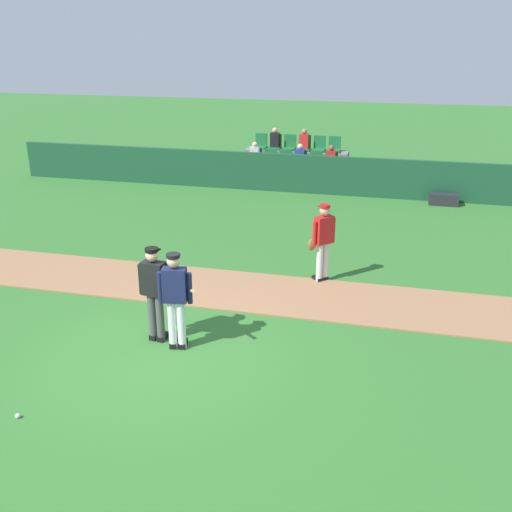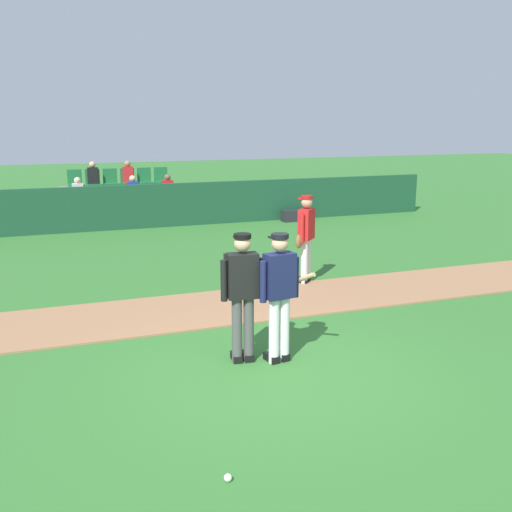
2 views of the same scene
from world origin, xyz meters
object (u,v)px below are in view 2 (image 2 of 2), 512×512
batter_navy_jersey (280,293)px  umpire_home_plate (242,290)px  runner_red_jersey (306,236)px  equipment_bag (296,215)px  baseball (228,478)px

batter_navy_jersey → umpire_home_plate: same height
runner_red_jersey → equipment_bag: 7.64m
batter_navy_jersey → equipment_bag: bearing=64.5°
runner_red_jersey → batter_navy_jersey: bearing=-120.2°
batter_navy_jersey → runner_red_jersey: (2.02, 3.48, -0.01)m
equipment_bag → batter_navy_jersey: bearing=-115.5°
umpire_home_plate → equipment_bag: bearing=62.1°
batter_navy_jersey → equipment_bag: 11.64m
equipment_bag → umpire_home_plate: bearing=-117.9°
batter_navy_jersey → baseball: batter_navy_jersey is taller
batter_navy_jersey → umpire_home_plate: size_ratio=1.00×
umpire_home_plate → runner_red_jersey: same height
baseball → equipment_bag: (6.51, 12.90, 0.14)m
baseball → equipment_bag: size_ratio=0.08×
runner_red_jersey → baseball: bearing=-121.0°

